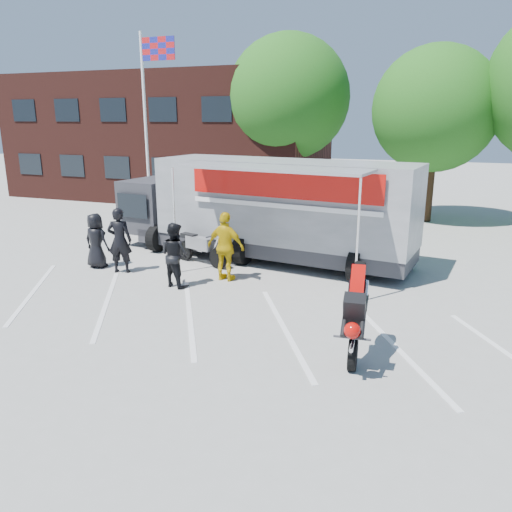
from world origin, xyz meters
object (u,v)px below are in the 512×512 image
Objects in this scene: transporter_truck at (269,258)px; spectator_leather_a at (96,241)px; parked_motorcycle at (201,264)px; stunt_bike_rider at (355,353)px; spectator_leather_c at (175,255)px; spectator_leather_b at (120,240)px; spectator_hivis at (226,247)px; tree_left at (288,98)px; tree_mid at (435,109)px; flagpole at (150,106)px.

transporter_truck is 5.63m from spectator_leather_a.
parked_motorcycle is 7.41m from stunt_bike_rider.
spectator_leather_b is at bearing 1.70° from spectator_leather_c.
tree_left is at bearing -73.44° from spectator_hivis.
tree_mid is 3.83× the size of spectator_leather_b.
tree_left reaches higher than spectator_leather_a.
spectator_hivis is at bearing -112.40° from parked_motorcycle.
spectator_hivis is at bearing -123.66° from spectator_leather_c.
flagpole reaches higher than spectator_leather_b.
flagpole is at bearing -83.81° from spectator_leather_b.
spectator_hivis is (1.13, 0.96, 0.10)m from spectator_leather_c.
spectator_leather_c reaches higher than transporter_truck.
flagpole is 9.72m from spectator_leather_c.
spectator_hivis reaches higher than transporter_truck.
tree_left is 0.84× the size of transporter_truck.
parked_motorcycle is at bearing -135.66° from transporter_truck.
spectator_hivis reaches higher than spectator_leather_c.
spectator_leather_b is (2.85, -6.63, -4.05)m from flagpole.
spectator_leather_b is (-1.39, -12.63, -4.56)m from tree_left.
tree_left is 12.33m from parked_motorcycle.
stunt_bike_rider is at bearing 141.61° from spectator_leather_b.
spectator_leather_a is 3.31m from spectator_leather_c.
tree_mid reaches higher than transporter_truck.
tree_left is 13.20m from spectator_hivis.
transporter_truck is (2.35, -9.59, -5.57)m from tree_left.
spectator_leather_b is 1.10× the size of spectator_leather_c.
stunt_bike_rider is 1.05× the size of spectator_hivis.
stunt_bike_rider is at bearing -68.11° from tree_left.
transporter_truck is at bearing -97.22° from spectator_leather_c.
tree_mid reaches higher than parked_motorcycle.
parked_motorcycle is at bearing -156.07° from spectator_leather_b.
spectator_leather_a is at bearing 154.60° from stunt_bike_rider.
spectator_leather_b is 2.28m from spectator_leather_c.
flagpole reaches higher than spectator_leather_c.
flagpole is 12.31m from tree_mid.
stunt_bike_rider is (6.28, -15.63, -5.57)m from tree_left.
parked_motorcycle is (4.75, -4.99, -5.05)m from flagpole.
spectator_hivis is at bearing -45.19° from flagpole.
stunt_bike_rider is at bearing -92.81° from tree_mid.
transporter_truck is 4.89× the size of stunt_bike_rider.
spectator_hivis is at bearing -80.97° from tree_left.
tree_left is at bearing -113.36° from spectator_leather_b.
tree_left is 3.91× the size of parked_motorcycle.
parked_motorcycle is 3.37m from spectator_leather_a.
spectator_hivis reaches higher than spectator_leather_b.
spectator_leather_c is (3.23, -0.74, 0.04)m from spectator_leather_a.
transporter_truck is at bearing -34.64° from parked_motorcycle.
tree_mid is 14.26m from spectator_leather_c.
spectator_hivis is (-4.34, 3.40, 1.01)m from stunt_bike_rider.
transporter_truck is at bearing -118.41° from tree_mid.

